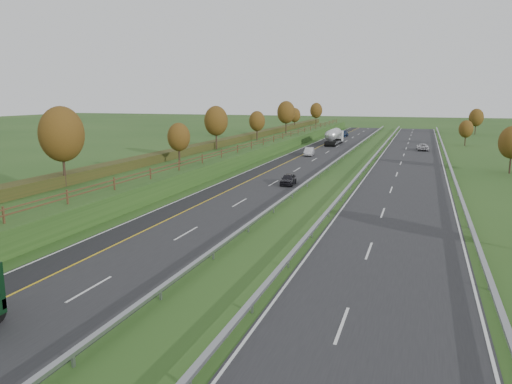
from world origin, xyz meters
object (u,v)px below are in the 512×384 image
car_oncoming (423,147)px  car_dark_near (288,179)px  car_silver_mid (309,152)px  car_small_far (343,134)px  road_tanker (334,136)px

car_oncoming → car_dark_near: bearing=69.7°
car_dark_near → car_silver_mid: car_silver_mid is taller
car_small_far → car_oncoming: (19.99, -28.77, -0.12)m
road_tanker → car_small_far: (-1.45, 22.40, -1.04)m
road_tanker → car_oncoming: bearing=-18.9°
car_dark_near → car_oncoming: (15.16, 45.67, 0.01)m
car_small_far → car_oncoming: 35.03m
car_oncoming → road_tanker: bearing=-20.9°
road_tanker → car_dark_near: size_ratio=2.92×
car_silver_mid → car_oncoming: car_silver_mid is taller
road_tanker → car_silver_mid: (-0.71, -22.00, -1.11)m
road_tanker → car_silver_mid: bearing=-91.9°
car_oncoming → car_silver_mid: bearing=37.1°
car_small_far → car_dark_near: bearing=-85.4°
car_dark_near → car_silver_mid: size_ratio=0.89×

